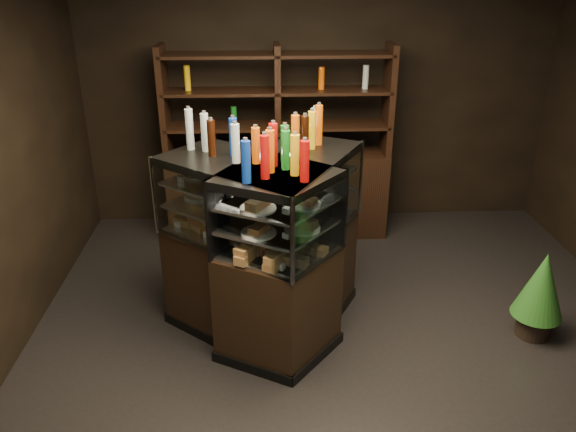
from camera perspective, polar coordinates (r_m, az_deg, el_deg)
The scene contains 7 objects.
ground at distance 4.46m, azimuth 6.20°, elevation -13.16°, with size 5.00×5.00×0.00m, color black.
room_shell at distance 3.63m, azimuth 7.59°, elevation 11.97°, with size 5.02×5.02×3.01m.
display_case at distance 4.38m, azimuth -1.81°, elevation -6.22°, with size 1.64×1.47×1.44m.
food_display at distance 4.11m, azimuth -1.89°, elevation 0.52°, with size 1.22×1.14×0.44m.
bottles_top at distance 3.94m, azimuth -2.02°, elevation 7.55°, with size 1.05×1.00×0.30m.
potted_conifer at distance 4.73m, azimuth 24.40°, elevation -6.28°, with size 0.39×0.39×0.82m.
back_shelving at distance 5.92m, azimuth -1.03°, elevation 3.61°, with size 2.29×0.43×2.00m.
Camera 1 is at (-0.66, -3.48, 2.71)m, focal length 35.00 mm.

